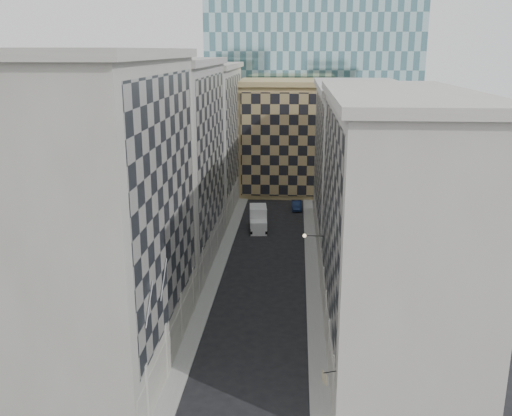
% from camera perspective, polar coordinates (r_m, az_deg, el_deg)
% --- Properties ---
extents(sidewalk_west, '(1.50, 100.00, 0.15)m').
position_cam_1_polar(sidewalk_west, '(63.82, -3.87, -6.12)').
color(sidewalk_west, gray).
rests_on(sidewalk_west, ground).
extents(sidewalk_east, '(1.50, 100.00, 0.15)m').
position_cam_1_polar(sidewalk_east, '(63.28, 5.65, -6.35)').
color(sidewalk_east, gray).
rests_on(sidewalk_east, ground).
extents(bldg_left_a, '(10.80, 22.80, 23.70)m').
position_cam_1_polar(bldg_left_a, '(43.77, -14.91, -0.59)').
color(bldg_left_a, '#9E998E').
rests_on(bldg_left_a, ground).
extents(bldg_left_b, '(10.80, 22.80, 22.70)m').
position_cam_1_polar(bldg_left_b, '(64.49, -8.66, 4.40)').
color(bldg_left_b, '#9A968F').
rests_on(bldg_left_b, ground).
extents(bldg_left_c, '(10.80, 22.80, 21.70)m').
position_cam_1_polar(bldg_left_c, '(85.86, -5.46, 6.92)').
color(bldg_left_c, '#9E998E').
rests_on(bldg_left_c, ground).
extents(bldg_right_a, '(10.80, 26.80, 20.70)m').
position_cam_1_polar(bldg_right_a, '(46.32, 13.40, -1.54)').
color(bldg_right_a, '#B3ADA4').
rests_on(bldg_right_a, ground).
extents(bldg_right_b, '(10.80, 28.80, 19.70)m').
position_cam_1_polar(bldg_right_b, '(72.44, 10.11, 4.36)').
color(bldg_right_b, '#B3ADA4').
rests_on(bldg_right_b, ground).
extents(tan_block, '(16.80, 14.80, 18.80)m').
position_cam_1_polar(tan_block, '(97.65, 3.35, 7.18)').
color(tan_block, '#A08D55').
rests_on(tan_block, ground).
extents(church_tower, '(7.20, 7.20, 51.50)m').
position_cam_1_polar(church_tower, '(110.81, 2.54, 17.27)').
color(church_tower, '#2A2520').
rests_on(church_tower, ground).
extents(flagpoles_left, '(0.10, 6.33, 2.33)m').
position_cam_1_polar(flagpoles_left, '(39.14, -9.88, -8.18)').
color(flagpoles_left, gray).
rests_on(flagpoles_left, ground).
extents(bracket_lamp, '(1.98, 0.36, 0.36)m').
position_cam_1_polar(bracket_lamp, '(55.52, 5.06, -2.78)').
color(bracket_lamp, black).
rests_on(bracket_lamp, ground).
extents(box_truck, '(2.78, 5.75, 3.05)m').
position_cam_1_polar(box_truck, '(77.32, 0.23, -1.19)').
color(box_truck, white).
rests_on(box_truck, ground).
extents(dark_car, '(1.56, 4.15, 1.35)m').
position_cam_1_polar(dark_car, '(87.21, 4.10, 0.27)').
color(dark_car, '#101C3C').
rests_on(dark_car, ground).
extents(shop_sign, '(0.87, 0.71, 0.81)m').
position_cam_1_polar(shop_sign, '(37.42, 6.90, -16.45)').
color(shop_sign, black).
rests_on(shop_sign, ground).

